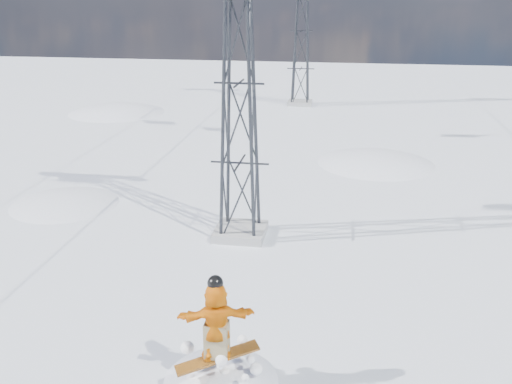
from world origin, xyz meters
The scene contains 4 objects.
ground centered at (0.00, 0.00, 0.00)m, with size 120.00×120.00×0.00m, color white.
snow_terrain centered at (-4.77, 21.24, -9.59)m, with size 39.00×37.00×22.00m.
lift_tower_near centered at (0.80, 8.00, 5.47)m, with size 5.20×1.80×11.43m.
lift_tower_far centered at (0.80, 33.00, 5.47)m, with size 5.20×1.80×11.43m.
Camera 1 is at (4.35, -10.61, 8.46)m, focal length 40.00 mm.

